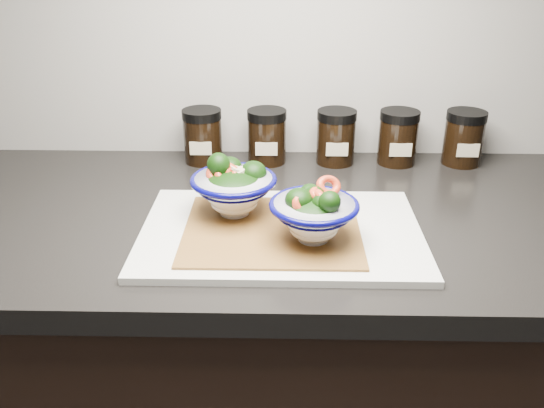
{
  "coord_description": "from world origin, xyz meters",
  "views": [
    {
      "loc": [
        -0.1,
        0.54,
        1.35
      ],
      "look_at": [
        -0.12,
        1.35,
        0.96
      ],
      "focal_mm": 38.0,
      "sensor_mm": 36.0,
      "label": 1
    }
  ],
  "objects_px": {
    "cutting_board": "(281,232)",
    "spice_jar_a": "(203,136)",
    "bowl_right": "(314,213)",
    "spice_jar_d": "(398,137)",
    "spice_jar_b": "(267,136)",
    "spice_jar_e": "(464,138)",
    "bowl_left": "(234,188)",
    "spice_jar_c": "(336,137)"
  },
  "relations": [
    {
      "from": "spice_jar_d",
      "to": "spice_jar_e",
      "type": "bearing_deg",
      "value": 0.0
    },
    {
      "from": "spice_jar_c",
      "to": "spice_jar_e",
      "type": "height_order",
      "value": "same"
    },
    {
      "from": "bowl_left",
      "to": "bowl_right",
      "type": "height_order",
      "value": "bowl_left"
    },
    {
      "from": "bowl_left",
      "to": "spice_jar_a",
      "type": "height_order",
      "value": "bowl_left"
    },
    {
      "from": "spice_jar_a",
      "to": "spice_jar_d",
      "type": "bearing_deg",
      "value": 0.0
    },
    {
      "from": "spice_jar_a",
      "to": "spice_jar_d",
      "type": "relative_size",
      "value": 1.0
    },
    {
      "from": "spice_jar_a",
      "to": "spice_jar_d",
      "type": "xyz_separation_m",
      "value": [
        0.41,
        0.0,
        0.0
      ]
    },
    {
      "from": "cutting_board",
      "to": "bowl_right",
      "type": "bearing_deg",
      "value": -37.27
    },
    {
      "from": "bowl_right",
      "to": "spice_jar_b",
      "type": "relative_size",
      "value": 1.22
    },
    {
      "from": "spice_jar_c",
      "to": "spice_jar_e",
      "type": "relative_size",
      "value": 1.0
    },
    {
      "from": "spice_jar_c",
      "to": "spice_jar_d",
      "type": "relative_size",
      "value": 1.0
    },
    {
      "from": "spice_jar_a",
      "to": "spice_jar_d",
      "type": "height_order",
      "value": "same"
    },
    {
      "from": "spice_jar_a",
      "to": "cutting_board",
      "type": "bearing_deg",
      "value": -63.04
    },
    {
      "from": "spice_jar_b",
      "to": "spice_jar_e",
      "type": "bearing_deg",
      "value": 0.0
    },
    {
      "from": "cutting_board",
      "to": "bowl_left",
      "type": "bearing_deg",
      "value": 147.0
    },
    {
      "from": "spice_jar_a",
      "to": "spice_jar_b",
      "type": "xyz_separation_m",
      "value": [
        0.13,
        0.0,
        0.0
      ]
    },
    {
      "from": "spice_jar_a",
      "to": "spice_jar_d",
      "type": "distance_m",
      "value": 0.41
    },
    {
      "from": "cutting_board",
      "to": "bowl_right",
      "type": "distance_m",
      "value": 0.08
    },
    {
      "from": "bowl_left",
      "to": "spice_jar_a",
      "type": "relative_size",
      "value": 1.27
    },
    {
      "from": "bowl_right",
      "to": "spice_jar_a",
      "type": "xyz_separation_m",
      "value": [
        -0.22,
        0.37,
        -0.0
      ]
    },
    {
      "from": "cutting_board",
      "to": "spice_jar_c",
      "type": "bearing_deg",
      "value": 71.21
    },
    {
      "from": "cutting_board",
      "to": "spice_jar_e",
      "type": "height_order",
      "value": "spice_jar_e"
    },
    {
      "from": "bowl_right",
      "to": "spice_jar_a",
      "type": "height_order",
      "value": "bowl_right"
    },
    {
      "from": "spice_jar_a",
      "to": "spice_jar_c",
      "type": "relative_size",
      "value": 1.0
    },
    {
      "from": "cutting_board",
      "to": "bowl_left",
      "type": "distance_m",
      "value": 0.11
    },
    {
      "from": "spice_jar_c",
      "to": "spice_jar_a",
      "type": "bearing_deg",
      "value": 180.0
    },
    {
      "from": "cutting_board",
      "to": "bowl_right",
      "type": "height_order",
      "value": "bowl_right"
    },
    {
      "from": "spice_jar_e",
      "to": "spice_jar_c",
      "type": "bearing_deg",
      "value": 180.0
    },
    {
      "from": "bowl_right",
      "to": "spice_jar_b",
      "type": "height_order",
      "value": "bowl_right"
    },
    {
      "from": "bowl_right",
      "to": "spice_jar_b",
      "type": "bearing_deg",
      "value": 102.63
    },
    {
      "from": "spice_jar_c",
      "to": "spice_jar_e",
      "type": "bearing_deg",
      "value": 0.0
    },
    {
      "from": "spice_jar_a",
      "to": "spice_jar_c",
      "type": "xyz_separation_m",
      "value": [
        0.28,
        0.0,
        0.0
      ]
    },
    {
      "from": "cutting_board",
      "to": "spice_jar_a",
      "type": "relative_size",
      "value": 3.98
    },
    {
      "from": "cutting_board",
      "to": "spice_jar_c",
      "type": "xyz_separation_m",
      "value": [
        0.11,
        0.33,
        0.05
      ]
    },
    {
      "from": "spice_jar_b",
      "to": "spice_jar_c",
      "type": "height_order",
      "value": "same"
    },
    {
      "from": "spice_jar_c",
      "to": "bowl_right",
      "type": "bearing_deg",
      "value": -99.62
    },
    {
      "from": "spice_jar_b",
      "to": "cutting_board",
      "type": "bearing_deg",
      "value": -84.35
    },
    {
      "from": "spice_jar_b",
      "to": "spice_jar_d",
      "type": "relative_size",
      "value": 1.0
    },
    {
      "from": "bowl_left",
      "to": "spice_jar_d",
      "type": "xyz_separation_m",
      "value": [
        0.32,
        0.28,
        -0.0
      ]
    },
    {
      "from": "bowl_left",
      "to": "spice_jar_b",
      "type": "height_order",
      "value": "bowl_left"
    },
    {
      "from": "bowl_right",
      "to": "spice_jar_d",
      "type": "relative_size",
      "value": 1.22
    },
    {
      "from": "spice_jar_b",
      "to": "spice_jar_e",
      "type": "distance_m",
      "value": 0.41
    }
  ]
}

